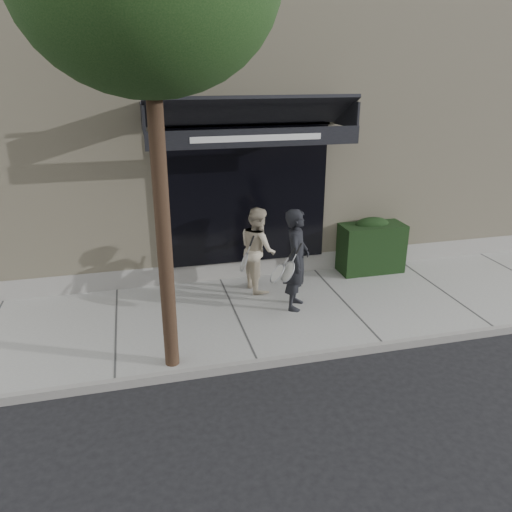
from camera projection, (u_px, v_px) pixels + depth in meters
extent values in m
plane|color=black|center=(343.00, 307.00, 9.10)|extent=(80.00, 80.00, 0.00)
cube|color=gray|center=(343.00, 304.00, 9.08)|extent=(20.00, 3.00, 0.12)
cube|color=gray|center=(384.00, 346.00, 7.67)|extent=(20.00, 0.10, 0.14)
cube|color=beige|center=(271.00, 123.00, 12.66)|extent=(14.00, 7.00, 5.50)
cube|color=gray|center=(311.00, 261.00, 10.55)|extent=(14.02, 0.42, 0.50)
cube|color=black|center=(243.00, 195.00, 9.53)|extent=(3.20, 0.30, 2.60)
cube|color=gray|center=(158.00, 198.00, 9.30)|extent=(0.08, 0.40, 2.60)
cube|color=gray|center=(319.00, 189.00, 10.02)|extent=(0.08, 0.40, 2.60)
cube|color=gray|center=(241.00, 122.00, 9.18)|extent=(3.36, 0.40, 0.12)
cube|color=black|center=(250.00, 111.00, 8.46)|extent=(3.60, 1.03, 0.55)
cube|color=black|center=(257.00, 138.00, 8.14)|extent=(3.60, 0.05, 0.30)
cube|color=white|center=(257.00, 138.00, 8.12)|extent=(2.20, 0.01, 0.10)
cube|color=black|center=(143.00, 118.00, 8.08)|extent=(0.04, 1.00, 0.45)
cube|color=black|center=(347.00, 113.00, 8.89)|extent=(0.04, 1.00, 0.45)
cube|color=black|center=(370.00, 247.00, 10.26)|extent=(1.30, 0.70, 1.00)
ellipsoid|color=black|center=(372.00, 224.00, 10.09)|extent=(0.71, 0.38, 0.27)
cylinder|color=black|center=(162.00, 209.00, 6.34)|extent=(0.20, 0.20, 4.80)
imported|color=black|center=(296.00, 259.00, 8.53)|extent=(0.66, 0.77, 1.78)
torus|color=silver|center=(288.00, 272.00, 8.19)|extent=(0.23, 0.33, 0.28)
cylinder|color=silver|center=(288.00, 272.00, 8.19)|extent=(0.19, 0.29, 0.24)
cylinder|color=silver|center=(288.00, 272.00, 8.19)|extent=(0.17, 0.06, 0.10)
cylinder|color=black|center=(288.00, 272.00, 8.19)|extent=(0.19, 0.07, 0.12)
torus|color=silver|center=(277.00, 273.00, 8.22)|extent=(0.22, 0.31, 0.26)
cylinder|color=silver|center=(277.00, 273.00, 8.22)|extent=(0.18, 0.28, 0.22)
cylinder|color=silver|center=(277.00, 273.00, 8.22)|extent=(0.16, 0.03, 0.12)
cylinder|color=black|center=(277.00, 273.00, 8.22)|extent=(0.18, 0.04, 0.14)
imported|color=beige|center=(258.00, 249.00, 9.29)|extent=(0.70, 0.85, 1.60)
torus|color=silver|center=(244.00, 262.00, 9.01)|extent=(0.15, 0.31, 0.29)
cylinder|color=silver|center=(244.00, 262.00, 9.01)|extent=(0.11, 0.28, 0.26)
cylinder|color=silver|center=(244.00, 262.00, 9.01)|extent=(0.18, 0.03, 0.08)
cylinder|color=black|center=(244.00, 262.00, 9.01)|extent=(0.20, 0.05, 0.10)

